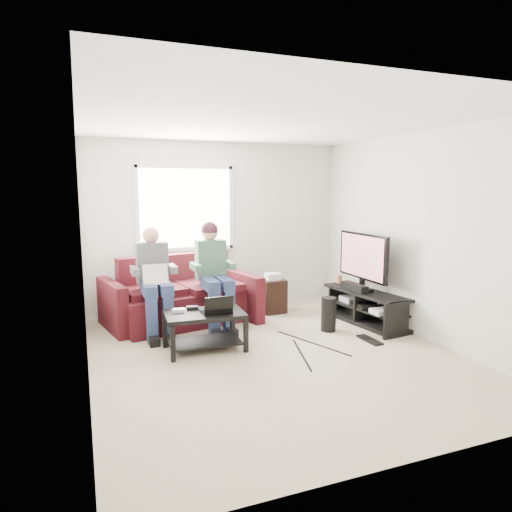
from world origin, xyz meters
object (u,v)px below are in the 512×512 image
object	(u,v)px
tv	(363,258)
subwoofer	(329,314)
coffee_table	(205,322)
sofa	(180,299)
tv_stand	(365,309)
end_table	(273,295)

from	to	relation	value
tv	subwoofer	xyz separation A→B (m)	(-0.66, -0.21, -0.70)
subwoofer	tv	bearing A→B (deg)	18.00
coffee_table	subwoofer	xyz separation A→B (m)	(1.74, 0.11, -0.11)
sofa	tv_stand	world-z (taller)	sofa
sofa	tv_stand	bearing A→B (deg)	-22.18
coffee_table	tv	size ratio (longest dim) A/B	0.86
sofa	tv	distance (m)	2.66
tv_stand	subwoofer	world-z (taller)	tv_stand
subwoofer	end_table	distance (m)	1.18
tv_stand	subwoofer	size ratio (longest dim) A/B	3.18
coffee_table	tv	xyz separation A→B (m)	(2.39, 0.33, 0.59)
sofa	end_table	distance (m)	1.45
coffee_table	end_table	size ratio (longest dim) A/B	1.55
sofa	tv	xyz separation A→B (m)	(2.43, -0.89, 0.58)
tv_stand	subwoofer	distance (m)	0.67
sofa	tv_stand	xyz separation A→B (m)	(2.43, -0.99, -0.13)
subwoofer	end_table	world-z (taller)	end_table
tv_stand	end_table	size ratio (longest dim) A/B	2.36
sofa	subwoofer	distance (m)	2.10
coffee_table	tv	bearing A→B (deg)	7.78
coffee_table	tv_stand	distance (m)	2.41
end_table	coffee_table	bearing A→B (deg)	-138.54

